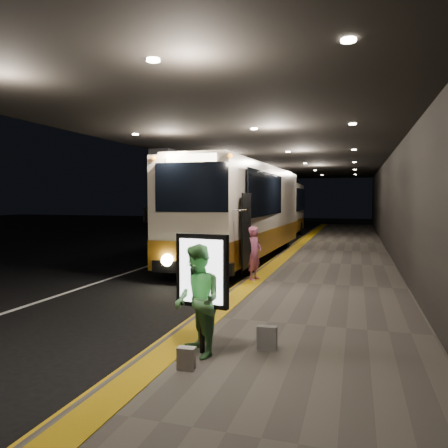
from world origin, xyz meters
The scene contains 16 objects.
ground centered at (0.00, 0.00, 0.00)m, with size 90.00×90.00×0.00m, color black.
lane_line_white centered at (-1.80, 5.00, 0.01)m, with size 0.12×50.00×0.01m, color silver.
kerb_stripe_yellow centered at (2.35, 5.00, 0.01)m, with size 0.18×50.00×0.01m, color gold.
sidewalk centered at (4.75, 5.00, 0.07)m, with size 4.50×50.00×0.15m, color #514C44.
tactile_strip centered at (2.85, 5.00, 0.16)m, with size 0.50×50.00×0.01m, color gold.
terminal_wall centered at (7.00, 5.00, 3.00)m, with size 0.10×50.00×6.00m, color black.
support_columns centered at (-1.50, 4.00, 2.20)m, with size 0.80×24.80×4.40m.
canopy centered at (2.50, 5.00, 4.60)m, with size 9.00×50.00×0.40m, color black.
coach_main centered at (1.14, 6.18, 1.83)m, with size 2.81×12.27×3.80m.
coach_second centered at (0.92, 15.31, 1.66)m, with size 2.50×11.07×3.46m.
passenger_boarding centered at (2.80, 1.00, 0.94)m, with size 0.57×0.38×1.57m, color #A94F74.
passenger_waiting_green centered at (3.35, -5.27, 1.00)m, with size 0.83×0.51×1.70m, color #478048.
bag_polka centered at (4.31, -4.72, 0.34)m, with size 0.31×0.13×0.38m, color black.
bag_plain centered at (3.38, -5.83, 0.31)m, with size 0.25×0.15×0.31m, color #BDB6B2.
info_sign centered at (3.37, -5.14, 1.40)m, with size 0.88×0.25×1.85m.
stanchion_post centered at (2.75, -2.07, 0.68)m, with size 0.05×0.05×1.07m, color black.
Camera 1 is at (5.62, -11.39, 2.54)m, focal length 35.00 mm.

